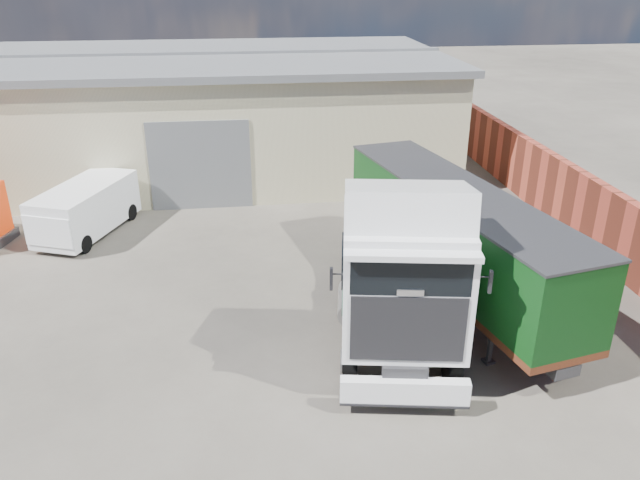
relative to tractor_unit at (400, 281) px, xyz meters
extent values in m
plane|color=#2B2923|center=(-3.35, 1.11, -2.08)|extent=(120.00, 120.00, 0.00)
cube|color=beige|center=(-9.35, 17.11, 0.42)|extent=(30.00, 12.00, 5.00)
cube|color=#595B5E|center=(-9.35, 17.11, 3.07)|extent=(30.60, 12.60, 0.30)
cube|color=#595B5E|center=(-5.35, 11.09, -0.28)|extent=(4.00, 0.08, 3.60)
cube|color=#595B5E|center=(-9.35, 17.11, 3.27)|extent=(30.60, 0.40, 0.15)
cube|color=maroon|center=(8.15, 7.11, -0.83)|extent=(0.35, 26.00, 2.50)
cylinder|color=black|center=(-0.22, -1.32, -1.49)|extent=(2.89, 1.62, 1.18)
cylinder|color=black|center=(0.43, 2.51, -1.49)|extent=(2.94, 1.63, 1.18)
cylinder|color=black|center=(0.68, 4.04, -1.49)|extent=(2.94, 1.63, 1.18)
cube|color=#2D2D30|center=(0.22, 1.30, -1.08)|extent=(2.21, 7.39, 0.33)
cube|color=white|center=(-0.40, -2.36, -1.47)|extent=(2.84, 0.75, 0.61)
cube|color=white|center=(-0.16, -0.94, 0.44)|extent=(3.16, 2.98, 2.72)
cube|color=black|center=(-0.37, -2.20, 0.03)|extent=(2.42, 0.47, 1.55)
cube|color=black|center=(-0.37, -2.17, 1.25)|extent=(2.47, 0.47, 0.83)
cube|color=white|center=(-0.12, -0.72, 2.19)|extent=(3.07, 2.58, 1.36)
cube|color=#0B5132|center=(-1.46, -0.27, 0.14)|extent=(0.15, 0.82, 1.22)
cube|color=#0B5132|center=(1.29, -0.73, 0.14)|extent=(0.15, 0.82, 1.22)
cylinder|color=#2D2D30|center=(0.46, 2.73, -0.85)|extent=(1.41, 1.41, 0.13)
cube|color=#2D2D30|center=(2.21, -0.71, -1.61)|extent=(0.30, 0.30, 0.94)
cube|color=#2D2D30|center=(3.72, -0.39, -1.61)|extent=(0.30, 0.30, 0.94)
cylinder|color=black|center=(1.56, 6.01, -1.63)|extent=(2.32, 1.34, 0.91)
cube|color=#2D2D30|center=(2.28, 2.63, -1.31)|extent=(2.82, 10.17, 0.30)
cube|color=#5B2D14|center=(2.28, 2.63, -1.03)|extent=(4.24, 10.48, 0.21)
cube|color=black|center=(2.28, 2.63, 0.18)|extent=(4.24, 10.48, 2.22)
cube|color=#2D2D30|center=(2.28, 2.63, 1.31)|extent=(4.30, 10.54, 0.07)
cylinder|color=black|center=(-10.00, 7.58, -1.76)|extent=(1.96, 1.27, 0.64)
cylinder|color=black|center=(-8.87, 10.46, -1.76)|extent=(1.96, 1.27, 0.64)
cube|color=white|center=(-9.44, 9.02, -1.07)|extent=(3.33, 4.81, 1.64)
cube|color=white|center=(-10.10, 7.31, -1.12)|extent=(1.98, 1.46, 1.06)
cube|color=black|center=(-10.03, 7.49, -0.58)|extent=(1.60, 0.69, 0.58)
camera|label=1|loc=(-3.64, -13.12, 7.13)|focal=35.00mm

